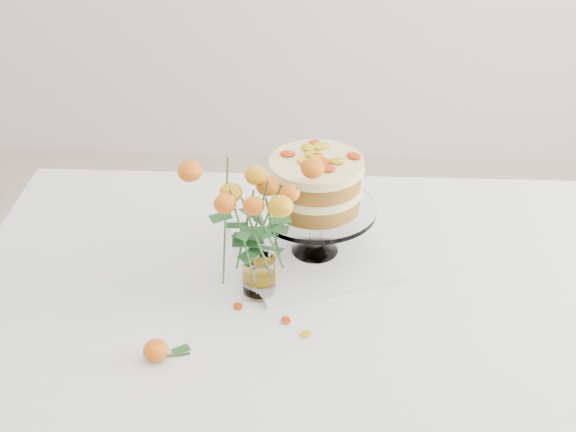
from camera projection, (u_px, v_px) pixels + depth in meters
The scene contains 9 objects.
table at pixel (298, 309), 1.75m from camera, with size 1.43×0.93×0.76m.
napkin at pixel (315, 252), 1.78m from camera, with size 0.32×0.32×0.01m, color white.
cake_stand at pixel (316, 189), 1.70m from camera, with size 0.26×0.26×0.24m.
rose_vase at pixel (257, 210), 1.56m from camera, with size 0.27×0.27×0.35m.
loose_rose_near at pixel (264, 271), 1.69m from camera, with size 0.10×0.06×0.05m.
loose_rose_far at pixel (156, 350), 1.49m from camera, with size 0.09×0.05×0.04m.
stray_petal_a at pixel (238, 306), 1.63m from camera, with size 0.03×0.02×0.00m, color gold.
stray_petal_b at pixel (286, 320), 1.59m from camera, with size 0.03×0.02×0.00m, color gold.
stray_petal_c at pixel (306, 334), 1.55m from camera, with size 0.03×0.02×0.00m, color gold.
Camera 1 is at (0.04, -1.37, 1.78)m, focal length 50.00 mm.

